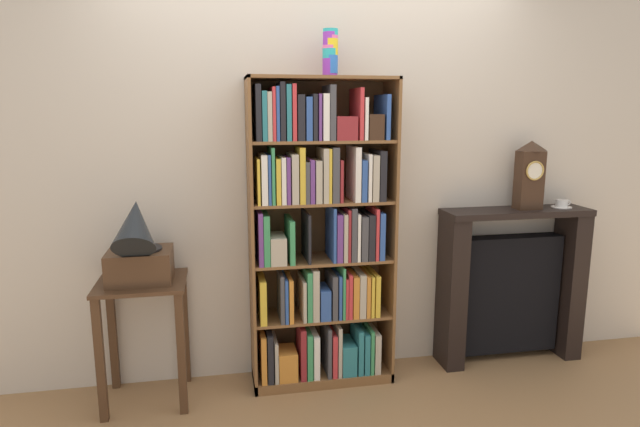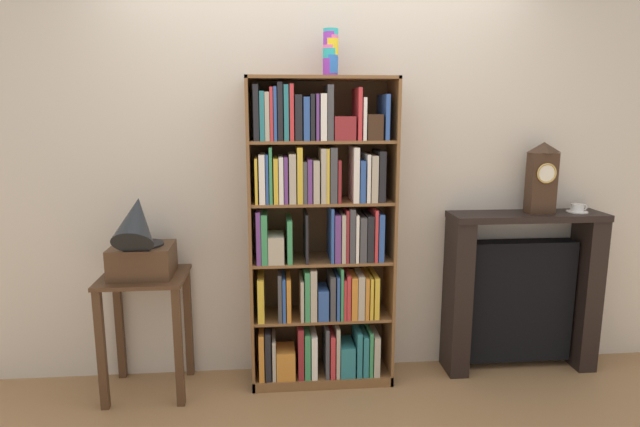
{
  "view_description": "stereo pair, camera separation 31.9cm",
  "coord_description": "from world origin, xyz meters",
  "px_view_note": "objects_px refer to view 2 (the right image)",
  "views": [
    {
      "loc": [
        -0.61,
        -2.99,
        1.67
      ],
      "look_at": [
        -0.01,
        0.09,
        1.06
      ],
      "focal_mm": 30.11,
      "sensor_mm": 36.0,
      "label": 1
    },
    {
      "loc": [
        -0.29,
        -3.03,
        1.67
      ],
      "look_at": [
        -0.01,
        0.09,
        1.06
      ],
      "focal_mm": 30.11,
      "sensor_mm": 36.0,
      "label": 2
    }
  ],
  "objects_px": {
    "mantel_clock": "(542,178)",
    "side_table_left": "(146,309)",
    "bookshelf": "(321,241)",
    "cup_stack": "(331,53)",
    "gramophone": "(140,243)",
    "fireplace_mantel": "(520,292)",
    "teacup_with_saucer": "(577,209)"
  },
  "relations": [
    {
      "from": "gramophone",
      "to": "mantel_clock",
      "type": "height_order",
      "value": "mantel_clock"
    },
    {
      "from": "fireplace_mantel",
      "to": "gramophone",
      "type": "bearing_deg",
      "value": -176.37
    },
    {
      "from": "mantel_clock",
      "to": "side_table_left",
      "type": "bearing_deg",
      "value": -178.05
    },
    {
      "from": "side_table_left",
      "to": "fireplace_mantel",
      "type": "height_order",
      "value": "fireplace_mantel"
    },
    {
      "from": "cup_stack",
      "to": "mantel_clock",
      "type": "height_order",
      "value": "cup_stack"
    },
    {
      "from": "teacup_with_saucer",
      "to": "bookshelf",
      "type": "bearing_deg",
      "value": -178.77
    },
    {
      "from": "gramophone",
      "to": "side_table_left",
      "type": "bearing_deg",
      "value": 90.0
    },
    {
      "from": "side_table_left",
      "to": "gramophone",
      "type": "xyz_separation_m",
      "value": [
        -0.0,
        -0.04,
        0.41
      ]
    },
    {
      "from": "side_table_left",
      "to": "gramophone",
      "type": "distance_m",
      "value": 0.42
    },
    {
      "from": "cup_stack",
      "to": "gramophone",
      "type": "relative_size",
      "value": 0.49
    },
    {
      "from": "teacup_with_saucer",
      "to": "fireplace_mantel",
      "type": "bearing_deg",
      "value": 176.34
    },
    {
      "from": "side_table_left",
      "to": "bookshelf",
      "type": "bearing_deg",
      "value": 2.72
    },
    {
      "from": "bookshelf",
      "to": "teacup_with_saucer",
      "type": "bearing_deg",
      "value": 1.23
    },
    {
      "from": "cup_stack",
      "to": "fireplace_mantel",
      "type": "distance_m",
      "value": 1.93
    },
    {
      "from": "cup_stack",
      "to": "bookshelf",
      "type": "bearing_deg",
      "value": -163.09
    },
    {
      "from": "side_table_left",
      "to": "teacup_with_saucer",
      "type": "xyz_separation_m",
      "value": [
        2.66,
        0.08,
        0.54
      ]
    },
    {
      "from": "fireplace_mantel",
      "to": "teacup_with_saucer",
      "type": "distance_m",
      "value": 0.64
    },
    {
      "from": "cup_stack",
      "to": "mantel_clock",
      "type": "relative_size",
      "value": 0.6
    },
    {
      "from": "fireplace_mantel",
      "to": "mantel_clock",
      "type": "bearing_deg",
      "value": -17.44
    },
    {
      "from": "side_table_left",
      "to": "teacup_with_saucer",
      "type": "bearing_deg",
      "value": 1.81
    },
    {
      "from": "bookshelf",
      "to": "mantel_clock",
      "type": "relative_size",
      "value": 4.22
    },
    {
      "from": "fireplace_mantel",
      "to": "bookshelf",
      "type": "bearing_deg",
      "value": -177.55
    },
    {
      "from": "fireplace_mantel",
      "to": "teacup_with_saucer",
      "type": "height_order",
      "value": "teacup_with_saucer"
    },
    {
      "from": "cup_stack",
      "to": "teacup_with_saucer",
      "type": "height_order",
      "value": "cup_stack"
    },
    {
      "from": "cup_stack",
      "to": "gramophone",
      "type": "distance_m",
      "value": 1.52
    },
    {
      "from": "side_table_left",
      "to": "mantel_clock",
      "type": "bearing_deg",
      "value": 1.95
    },
    {
      "from": "gramophone",
      "to": "fireplace_mantel",
      "type": "relative_size",
      "value": 0.51
    },
    {
      "from": "cup_stack",
      "to": "teacup_with_saucer",
      "type": "bearing_deg",
      "value": 0.64
    },
    {
      "from": "mantel_clock",
      "to": "teacup_with_saucer",
      "type": "bearing_deg",
      "value": 0.45
    },
    {
      "from": "side_table_left",
      "to": "mantel_clock",
      "type": "relative_size",
      "value": 1.65
    },
    {
      "from": "cup_stack",
      "to": "side_table_left",
      "type": "relative_size",
      "value": 0.36
    },
    {
      "from": "gramophone",
      "to": "fireplace_mantel",
      "type": "bearing_deg",
      "value": 3.63
    }
  ]
}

